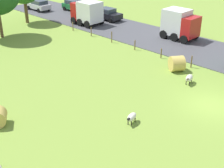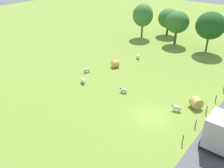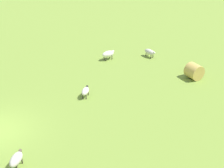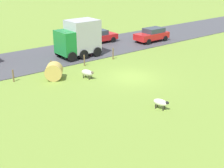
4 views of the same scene
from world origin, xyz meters
The scene contains 15 objects.
ground_plane centered at (0.00, 0.00, 0.00)m, with size 160.00×160.00×0.00m, color olive.
sheep_1 centered at (-5.86, 2.64, 0.47)m, with size 1.15×0.69×0.70m.
sheep_2 centered at (1.98, 3.10, 0.51)m, with size 1.29×0.80×0.77m.
hay_bale_1 centered at (3.52, 5.35, 0.70)m, with size 1.40×1.40×1.20m, color tan.
fence_post_2 centered at (5.08, 4.77, 0.59)m, with size 0.12×0.12×1.17m, color brown.
fence_post_3 centered at (5.08, 8.20, 0.51)m, with size 0.12×0.12×1.02m, color brown.
fence_post_4 centered at (5.08, 11.64, 0.54)m, with size 0.12×0.12×1.07m, color brown.
fence_post_5 centered at (5.08, 15.07, 0.65)m, with size 0.12×0.12×1.30m, color brown.
fence_post_6 centered at (5.08, 18.50, 0.56)m, with size 0.12×0.12×1.11m, color brown.
fence_post_7 centered at (5.08, 21.93, 0.55)m, with size 0.12×0.12×1.09m, color brown.
truck_0 centered at (11.51, 10.33, 1.82)m, with size 2.74×3.93×3.35m.
truck_2 centered at (8.16, 22.61, 1.72)m, with size 2.76×3.87×3.09m.
car_0 centered at (11.72, 22.21, 0.90)m, with size 2.11×3.87×1.62m.
car_3 centered at (8.33, 34.24, 0.89)m, with size 2.11×4.23×1.60m.
car_4 centered at (11.96, 29.96, 0.91)m, with size 2.12×3.98×1.65m.
Camera 1 is at (-19.37, -8.62, 11.62)m, focal length 50.23 mm.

